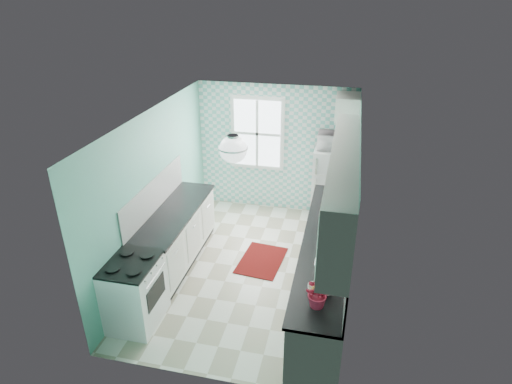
% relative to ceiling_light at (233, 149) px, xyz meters
% --- Properties ---
extents(floor, '(3.00, 4.40, 0.02)m').
position_rel_ceiling_light_xyz_m(floor, '(0.00, 0.80, -2.33)').
color(floor, white).
rests_on(floor, ground).
extents(ceiling, '(3.00, 4.40, 0.02)m').
position_rel_ceiling_light_xyz_m(ceiling, '(0.00, 0.80, 0.19)').
color(ceiling, white).
rests_on(ceiling, wall_back).
extents(wall_back, '(3.00, 0.02, 2.50)m').
position_rel_ceiling_light_xyz_m(wall_back, '(0.00, 3.01, -1.07)').
color(wall_back, '#63B7A1').
rests_on(wall_back, floor).
extents(wall_front, '(3.00, 0.02, 2.50)m').
position_rel_ceiling_light_xyz_m(wall_front, '(0.00, -1.41, -1.07)').
color(wall_front, '#63B7A1').
rests_on(wall_front, floor).
extents(wall_left, '(0.02, 4.40, 2.50)m').
position_rel_ceiling_light_xyz_m(wall_left, '(-1.51, 0.80, -1.07)').
color(wall_left, '#63B7A1').
rests_on(wall_left, floor).
extents(wall_right, '(0.02, 4.40, 2.50)m').
position_rel_ceiling_light_xyz_m(wall_right, '(1.51, 0.80, -1.07)').
color(wall_right, '#63B7A1').
rests_on(wall_right, floor).
extents(accent_wall, '(3.00, 0.01, 2.50)m').
position_rel_ceiling_light_xyz_m(accent_wall, '(0.00, 2.99, -1.07)').
color(accent_wall, '#6FC3B9').
rests_on(accent_wall, wall_back).
extents(window, '(1.04, 0.05, 1.44)m').
position_rel_ceiling_light_xyz_m(window, '(-0.35, 2.96, -0.77)').
color(window, white).
rests_on(window, wall_back).
extents(backsplash_right, '(0.02, 3.60, 0.51)m').
position_rel_ceiling_light_xyz_m(backsplash_right, '(1.49, 0.40, -1.13)').
color(backsplash_right, white).
rests_on(backsplash_right, wall_right).
extents(backsplash_left, '(0.02, 2.15, 0.51)m').
position_rel_ceiling_light_xyz_m(backsplash_left, '(-1.49, 0.73, -1.13)').
color(backsplash_left, white).
rests_on(backsplash_left, wall_left).
extents(upper_cabinets_right, '(0.33, 3.20, 0.90)m').
position_rel_ceiling_light_xyz_m(upper_cabinets_right, '(1.33, 0.20, -0.42)').
color(upper_cabinets_right, white).
rests_on(upper_cabinets_right, wall_right).
extents(upper_cabinet_fridge, '(0.40, 0.74, 0.40)m').
position_rel_ceiling_light_xyz_m(upper_cabinet_fridge, '(1.30, 2.63, -0.07)').
color(upper_cabinet_fridge, white).
rests_on(upper_cabinet_fridge, wall_right).
extents(ceiling_light, '(0.34, 0.34, 0.35)m').
position_rel_ceiling_light_xyz_m(ceiling_light, '(0.00, 0.00, 0.00)').
color(ceiling_light, silver).
rests_on(ceiling_light, ceiling).
extents(base_cabinets_right, '(0.60, 3.60, 0.90)m').
position_rel_ceiling_light_xyz_m(base_cabinets_right, '(1.20, 0.40, -1.87)').
color(base_cabinets_right, white).
rests_on(base_cabinets_right, floor).
extents(countertop_right, '(0.63, 3.60, 0.04)m').
position_rel_ceiling_light_xyz_m(countertop_right, '(1.19, 0.40, -1.40)').
color(countertop_right, black).
rests_on(countertop_right, base_cabinets_right).
extents(base_cabinets_left, '(0.60, 2.15, 0.90)m').
position_rel_ceiling_light_xyz_m(base_cabinets_left, '(-1.20, 0.73, -1.87)').
color(base_cabinets_left, white).
rests_on(base_cabinets_left, floor).
extents(countertop_left, '(0.63, 2.15, 0.04)m').
position_rel_ceiling_light_xyz_m(countertop_left, '(-1.19, 0.73, -1.40)').
color(countertop_left, black).
rests_on(countertop_left, base_cabinets_left).
extents(fridge, '(0.64, 0.64, 1.47)m').
position_rel_ceiling_light_xyz_m(fridge, '(1.11, 2.62, -1.59)').
color(fridge, silver).
rests_on(fridge, floor).
extents(stove, '(0.62, 0.77, 0.93)m').
position_rel_ceiling_light_xyz_m(stove, '(-1.20, -0.69, -1.84)').
color(stove, white).
rests_on(stove, floor).
extents(sink, '(0.54, 0.45, 0.53)m').
position_rel_ceiling_light_xyz_m(sink, '(1.20, 1.20, -1.39)').
color(sink, silver).
rests_on(sink, countertop_right).
extents(rug, '(0.76, 1.01, 0.02)m').
position_rel_ceiling_light_xyz_m(rug, '(0.15, 1.04, -2.32)').
color(rug, maroon).
rests_on(rug, floor).
extents(dish_towel, '(0.05, 0.23, 0.34)m').
position_rel_ceiling_light_xyz_m(dish_towel, '(0.89, 1.42, -1.84)').
color(dish_towel, '#57C0A5').
rests_on(dish_towel, base_cabinets_right).
extents(fruit_bowl, '(0.33, 0.33, 0.07)m').
position_rel_ceiling_light_xyz_m(fruit_bowl, '(1.20, -0.75, -1.35)').
color(fruit_bowl, white).
rests_on(fruit_bowl, countertop_right).
extents(potted_plant, '(0.39, 0.37, 0.35)m').
position_rel_ceiling_light_xyz_m(potted_plant, '(1.20, -0.98, -1.21)').
color(potted_plant, maroon).
rests_on(potted_plant, countertop_right).
extents(soap_bottle, '(0.10, 0.10, 0.19)m').
position_rel_ceiling_light_xyz_m(soap_bottle, '(1.25, 1.49, -1.29)').
color(soap_bottle, '#9DA9B0').
rests_on(soap_bottle, countertop_right).
extents(microwave, '(0.55, 0.38, 0.31)m').
position_rel_ceiling_light_xyz_m(microwave, '(1.11, 2.62, -0.70)').
color(microwave, silver).
rests_on(microwave, fridge).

